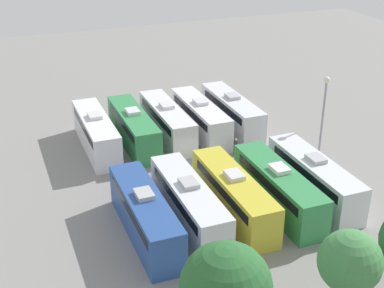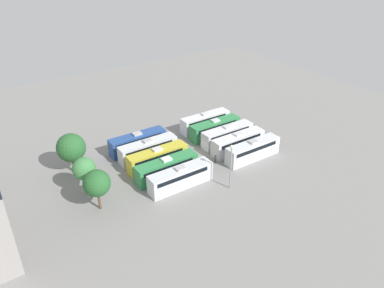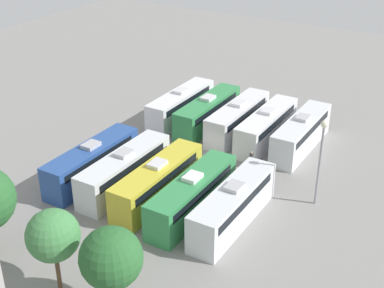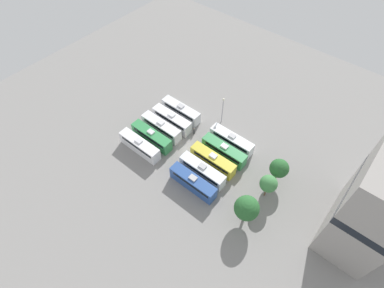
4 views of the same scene
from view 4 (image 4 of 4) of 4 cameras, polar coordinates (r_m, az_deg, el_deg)
The scene contains 17 objects.
ground_plane at distance 70.27m, azimuth -1.07°, elevation -0.75°, with size 113.48×113.48×0.00m, color gray.
bus_0 at distance 75.97m, azimuth -2.11°, elevation 6.35°, with size 2.54×10.89×3.63m.
bus_1 at distance 73.95m, azimuth -3.83°, elevation 4.68°, with size 2.54×10.89×3.63m.
bus_2 at distance 72.44m, azimuth -5.86°, elevation 3.21°, with size 2.54×10.89×3.63m.
bus_3 at distance 70.76m, azimuth -7.68°, elevation 1.43°, with size 2.54×10.89×3.63m.
bus_4 at distance 69.45m, azimuth -9.91°, elevation -0.27°, with size 2.54×10.89×3.63m.
bus_5 at distance 69.95m, azimuth 7.55°, elevation 0.67°, with size 2.54×10.89×3.63m.
bus_6 at distance 67.85m, azimuth 6.13°, elevation -1.29°, with size 2.54×10.89×3.63m.
bus_7 at distance 66.05m, azimuth 4.02°, elevation -3.11°, with size 2.54×10.89×3.63m.
bus_8 at distance 64.36m, azimuth 2.00°, elevation -5.10°, with size 2.54×10.89×3.63m.
bus_9 at distance 62.76m, azimuth 0.21°, elevation -7.30°, with size 2.54×10.89×3.63m.
worker_person at distance 72.49m, azimuth 0.39°, elevation 2.45°, with size 0.36×0.36×1.79m.
light_pole at distance 72.35m, azimuth 5.90°, elevation 7.13°, with size 0.60×0.60×7.83m.
tree_0 at distance 63.95m, azimuth 16.28°, elevation -4.47°, with size 4.00×4.00×6.51m.
tree_1 at distance 61.26m, azimuth 14.38°, elevation -7.34°, with size 3.58×3.58×6.34m.
tree_2 at distance 57.57m, azimuth 10.38°, elevation -11.93°, with size 4.82×4.82×7.10m.
depot_building at distance 58.28m, azimuth 31.58°, elevation -9.76°, with size 15.72×9.19×21.78m.
Camera 4 is at (32.62, 28.61, 55.27)m, focal length 28.00 mm.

